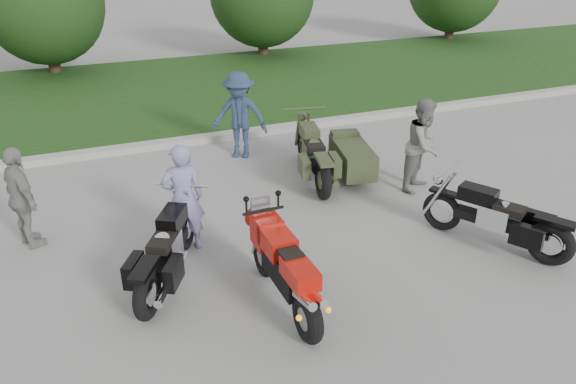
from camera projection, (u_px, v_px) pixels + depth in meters
name	position (u px, v px, depth m)	size (l,w,h in m)	color
ground	(319.00, 288.00, 7.60)	(80.00, 80.00, 0.00)	#A0A19B
curb	(207.00, 138.00, 12.57)	(60.00, 0.30, 0.15)	#ADAAA3
grass_strip	(171.00, 91.00, 16.04)	(60.00, 8.00, 0.14)	#33561D
tree_mid_left	(43.00, 4.00, 16.91)	(3.60, 3.60, 4.00)	#3F2B1C
sportbike_red	(285.00, 268.00, 6.98)	(0.36, 2.10, 1.00)	black
cruiser_left	(166.00, 254.00, 7.51)	(1.25, 2.10, 0.89)	black
cruiser_right	(501.00, 221.00, 8.34)	(1.28, 2.07, 0.89)	black
cruiser_sidecar	(336.00, 157.00, 10.59)	(1.50, 2.46, 0.96)	black
person_stripe	(183.00, 198.00, 8.15)	(0.61, 0.40, 1.68)	#8D88B9
person_grey	(424.00, 145.00, 10.07)	(0.83, 0.64, 1.70)	gray
person_denim	(239.00, 116.00, 11.43)	(1.16, 0.67, 1.79)	navy
person_back	(22.00, 198.00, 8.25)	(0.94, 0.39, 1.60)	gray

